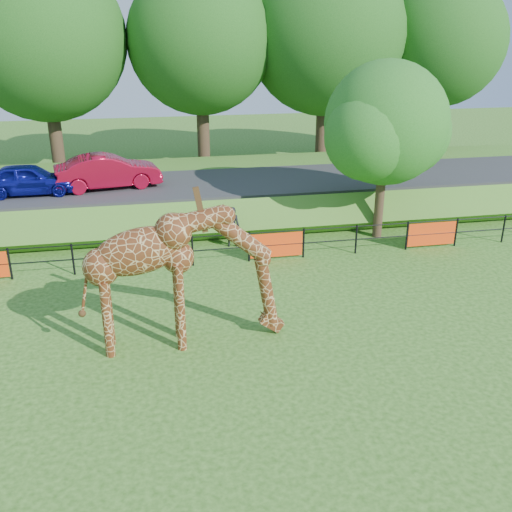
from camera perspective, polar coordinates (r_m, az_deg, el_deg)
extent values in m
plane|color=#295314|center=(13.13, -2.90, -14.30)|extent=(90.00, 90.00, 0.00)
cube|color=#295314|center=(27.00, -7.88, 6.37)|extent=(40.00, 9.00, 1.30)
cube|color=#2F2F32|center=(25.37, -7.72, 7.04)|extent=(40.00, 5.00, 0.12)
imported|color=#13179B|center=(25.07, -21.79, 7.15)|extent=(3.75, 1.55, 1.27)
imported|color=#A80C28|center=(25.06, -14.57, 8.19)|extent=(4.54, 2.24, 1.43)
imported|color=black|center=(21.54, -2.41, 2.95)|extent=(0.60, 0.43, 1.57)
cylinder|color=#2E2114|center=(22.85, 12.27, 5.72)|extent=(0.36, 0.36, 3.20)
sphere|color=#21621B|center=(22.26, 12.87, 12.82)|extent=(4.60, 4.60, 4.60)
sphere|color=#21621B|center=(23.43, 14.73, 11.94)|extent=(3.45, 3.45, 3.45)
sphere|color=#21621B|center=(21.33, 11.22, 11.64)|extent=(3.22, 3.22, 3.22)
cylinder|color=#2E2114|center=(33.25, -19.42, 11.53)|extent=(0.70, 0.70, 5.00)
sphere|color=#164412|center=(32.84, -20.52, 19.78)|extent=(8.40, 8.40, 8.40)
cylinder|color=#2E2114|center=(33.12, -5.30, 12.60)|extent=(0.70, 0.70, 5.00)
sphere|color=#164412|center=(32.71, -5.60, 20.66)|extent=(7.80, 7.80, 7.80)
cylinder|color=#2E2114|center=(34.55, 6.61, 12.93)|extent=(0.70, 0.70, 5.00)
sphere|color=#164412|center=(34.16, 6.99, 21.11)|extent=(8.80, 8.80, 8.80)
cylinder|color=#2E2114|center=(37.27, 17.19, 12.77)|extent=(0.70, 0.70, 5.00)
sphere|color=#164412|center=(36.91, 18.01, 19.72)|extent=(7.40, 7.40, 7.40)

